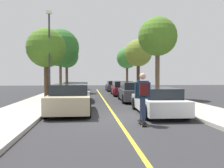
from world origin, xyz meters
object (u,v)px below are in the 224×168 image
parked_car_right_far (122,88)px  street_tree_left_nearest (46,48)px  parked_car_left_near (76,92)px  street_tree_right_far (127,58)px  street_tree_right_nearest (158,37)px  parked_car_right_farthest (114,86)px  parked_car_left_nearest (71,99)px  street_tree_left_near (60,48)px  skateboard (142,122)px  streetlamp (49,50)px  parked_car_right_near (133,92)px  skateboarder (143,94)px  parked_car_right_nearest (157,101)px  street_tree_left_far (67,56)px  street_tree_right_near (138,53)px  fire_hydrant (56,94)px

parked_car_right_far → street_tree_left_nearest: (-6.22, -4.76, 3.14)m
parked_car_left_near → street_tree_right_far: bearing=67.7°
parked_car_right_far → street_tree_right_nearest: street_tree_right_nearest is taller
parked_car_left_near → parked_car_right_farthest: bearing=71.2°
parked_car_left_nearest → street_tree_left_near: bearing=98.5°
street_tree_left_near → street_tree_right_nearest: size_ratio=1.09×
street_tree_right_far → skateboard: 24.65m
streetlamp → parked_car_right_far: bearing=45.6°
parked_car_right_farthest → street_tree_right_nearest: 12.17m
streetlamp → skateboard: 9.77m
parked_car_right_near → skateboarder: size_ratio=2.51×
skateboard → streetlamp: bearing=119.9°
parked_car_right_farthest → parked_car_right_near: bearing=-90.0°
parked_car_right_nearest → street_tree_left_nearest: size_ratio=0.90×
street_tree_left_far → skateboarder: 25.75m
parked_car_right_near → street_tree_right_near: 9.46m
street_tree_left_nearest → fire_hydrant: bearing=10.1°
parked_car_right_farthest → skateboarder: size_ratio=2.61×
parked_car_right_nearest → street_tree_right_nearest: 8.62m
parked_car_right_near → street_tree_right_far: street_tree_right_far is taller
parked_car_right_far → street_tree_right_far: 11.04m
fire_hydrant → street_tree_right_nearest: bearing=2.7°
skateboard → skateboarder: 1.02m
parked_car_left_nearest → street_tree_left_far: street_tree_left_far is taller
skateboarder → streetlamp: bearing=119.8°
street_tree_left_far → skateboard: 25.88m
parked_car_right_farthest → fire_hydrant: 12.85m
streetlamp → parked_car_right_farthest: bearing=65.7°
fire_hydrant → street_tree_right_near: bearing=44.0°
parked_car_left_near → street_tree_right_near: size_ratio=0.76×
parked_car_right_farthest → skateboarder: 20.87m
parked_car_left_near → street_tree_left_nearest: (-2.16, 0.26, 3.14)m
street_tree_left_near → street_tree_right_nearest: 11.67m
parked_car_left_nearest → fire_hydrant: size_ratio=6.55×
street_tree_right_near → fire_hydrant: street_tree_right_near is taller
parked_car_right_far → street_tree_right_near: bearing=52.5°
street_tree_left_nearest → street_tree_left_near: street_tree_left_near is taller
parked_car_left_nearest → street_tree_right_near: bearing=65.1°
parked_car_left_nearest → parked_car_right_near: (4.06, 4.95, 0.00)m
street_tree_right_far → skateboarder: (-3.41, -24.07, -3.26)m
parked_car_left_near → parked_car_right_farthest: (4.06, 11.96, -0.03)m
street_tree_left_near → parked_car_right_near: bearing=-56.8°
parked_car_left_nearest → parked_car_left_near: (-0.00, 5.59, -0.01)m
street_tree_left_near → fire_hydrant: (0.66, -8.48, -4.41)m
skateboard → parked_car_right_nearest: bearing=62.2°
street_tree_left_nearest → parked_car_right_near: bearing=-8.2°
parked_car_left_near → parked_car_right_far: 6.46m
parked_car_right_farthest → parked_car_left_nearest: bearing=-103.0°
street_tree_right_far → fire_hydrant: size_ratio=8.17×
parked_car_right_farthest → street_tree_left_nearest: street_tree_left_nearest is taller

